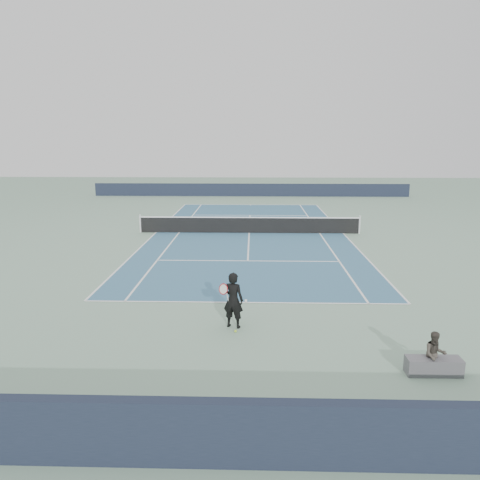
{
  "coord_description": "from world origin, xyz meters",
  "views": [
    {
      "loc": [
        0.23,
        -26.81,
        5.42
      ],
      "look_at": [
        -0.34,
        -6.97,
        1.1
      ],
      "focal_mm": 35.0,
      "sensor_mm": 36.0,
      "label": 1
    }
  ],
  "objects_px": {
    "tennis_net": "(249,225)",
    "tennis_ball": "(236,331)",
    "tennis_player": "(233,300)",
    "spectator_bench": "(434,360)"
  },
  "relations": [
    {
      "from": "tennis_net",
      "to": "tennis_ball",
      "type": "height_order",
      "value": "tennis_net"
    },
    {
      "from": "tennis_player",
      "to": "tennis_ball",
      "type": "xyz_separation_m",
      "value": [
        0.08,
        -0.39,
        -0.8
      ]
    },
    {
      "from": "tennis_player",
      "to": "tennis_ball",
      "type": "relative_size",
      "value": 22.92
    },
    {
      "from": "tennis_net",
      "to": "tennis_player",
      "type": "bearing_deg",
      "value": -91.39
    },
    {
      "from": "spectator_bench",
      "to": "tennis_ball",
      "type": "bearing_deg",
      "value": 154.12
    },
    {
      "from": "tennis_net",
      "to": "tennis_player",
      "type": "height_order",
      "value": "tennis_player"
    },
    {
      "from": "tennis_ball",
      "to": "tennis_player",
      "type": "bearing_deg",
      "value": 102.1
    },
    {
      "from": "tennis_net",
      "to": "tennis_ball",
      "type": "xyz_separation_m",
      "value": [
        -0.26,
        -14.33,
        -0.47
      ]
    },
    {
      "from": "tennis_net",
      "to": "spectator_bench",
      "type": "relative_size",
      "value": 9.99
    },
    {
      "from": "tennis_player",
      "to": "tennis_ball",
      "type": "distance_m",
      "value": 0.89
    }
  ]
}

